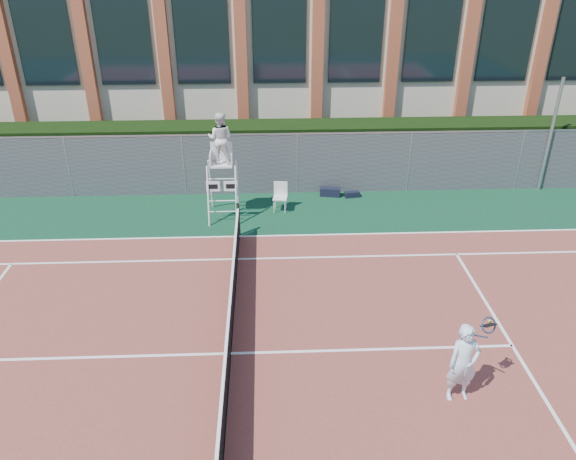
{
  "coord_description": "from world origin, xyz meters",
  "views": [
    {
      "loc": [
        0.88,
        -9.81,
        8.31
      ],
      "look_at": [
        1.42,
        3.0,
        1.53
      ],
      "focal_mm": 35.0,
      "sensor_mm": 36.0,
      "label": 1
    }
  ],
  "objects_px": {
    "tennis_player": "(463,363)",
    "plastic_chair": "(280,194)",
    "steel_pole": "(550,136)",
    "umpire_chair": "(220,141)"
  },
  "relations": [
    {
      "from": "tennis_player",
      "to": "plastic_chair",
      "type": "bearing_deg",
      "value": 110.37
    },
    {
      "from": "steel_pole",
      "to": "umpire_chair",
      "type": "distance_m",
      "value": 11.53
    },
    {
      "from": "steel_pole",
      "to": "plastic_chair",
      "type": "relative_size",
      "value": 4.17
    },
    {
      "from": "umpire_chair",
      "to": "plastic_chair",
      "type": "distance_m",
      "value": 2.76
    },
    {
      "from": "steel_pole",
      "to": "plastic_chair",
      "type": "distance_m",
      "value": 9.73
    },
    {
      "from": "plastic_chair",
      "to": "umpire_chair",
      "type": "bearing_deg",
      "value": -169.3
    },
    {
      "from": "steel_pole",
      "to": "umpire_chair",
      "type": "xyz_separation_m",
      "value": [
        -11.4,
        -1.65,
        0.54
      ]
    },
    {
      "from": "steel_pole",
      "to": "tennis_player",
      "type": "relative_size",
      "value": 2.33
    },
    {
      "from": "tennis_player",
      "to": "steel_pole",
      "type": "bearing_deg",
      "value": 58.66
    },
    {
      "from": "umpire_chair",
      "to": "tennis_player",
      "type": "height_order",
      "value": "umpire_chair"
    }
  ]
}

